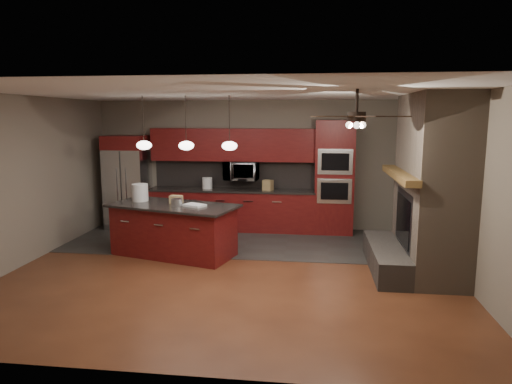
# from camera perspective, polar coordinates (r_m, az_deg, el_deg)

# --- Properties ---
(ground) EXTENTS (7.00, 7.00, 0.00)m
(ground) POSITION_cam_1_polar(r_m,az_deg,el_deg) (7.42, -3.02, -9.87)
(ground) COLOR brown
(ground) RESTS_ON ground
(ceiling) EXTENTS (7.00, 6.00, 0.02)m
(ceiling) POSITION_cam_1_polar(r_m,az_deg,el_deg) (7.02, -3.22, 12.26)
(ceiling) COLOR white
(ceiling) RESTS_ON back_wall
(back_wall) EXTENTS (7.00, 0.02, 2.80)m
(back_wall) POSITION_cam_1_polar(r_m,az_deg,el_deg) (10.03, -0.08, 3.40)
(back_wall) COLOR #6E6558
(back_wall) RESTS_ON ground
(right_wall) EXTENTS (0.02, 6.00, 2.80)m
(right_wall) POSITION_cam_1_polar(r_m,az_deg,el_deg) (7.33, 24.92, 0.30)
(right_wall) COLOR #6E6558
(right_wall) RESTS_ON ground
(left_wall) EXTENTS (0.02, 6.00, 2.80)m
(left_wall) POSITION_cam_1_polar(r_m,az_deg,el_deg) (8.44, -27.21, 1.22)
(left_wall) COLOR #6E6558
(left_wall) RESTS_ON ground
(slate_tile_patch) EXTENTS (7.00, 2.40, 0.01)m
(slate_tile_patch) POSITION_cam_1_polar(r_m,az_deg,el_deg) (9.12, -1.02, -6.14)
(slate_tile_patch) COLOR #2D2B29
(slate_tile_patch) RESTS_ON ground
(fireplace_column) EXTENTS (1.30, 2.10, 2.80)m
(fireplace_column) POSITION_cam_1_polar(r_m,az_deg,el_deg) (7.60, 20.64, 0.08)
(fireplace_column) COLOR #796857
(fireplace_column) RESTS_ON ground
(back_cabinetry) EXTENTS (3.59, 0.64, 2.20)m
(back_cabinetry) POSITION_cam_1_polar(r_m,az_deg,el_deg) (9.92, -2.98, 0.37)
(back_cabinetry) COLOR maroon
(back_cabinetry) RESTS_ON ground
(oven_tower) EXTENTS (0.80, 0.63, 2.38)m
(oven_tower) POSITION_cam_1_polar(r_m,az_deg,el_deg) (9.68, 9.73, 1.80)
(oven_tower) COLOR maroon
(oven_tower) RESTS_ON ground
(microwave) EXTENTS (0.73, 0.41, 0.50)m
(microwave) POSITION_cam_1_polar(r_m,az_deg,el_deg) (9.83, -1.85, 2.69)
(microwave) COLOR silver
(microwave) RESTS_ON back_cabinetry
(refrigerator) EXTENTS (0.87, 0.75, 2.04)m
(refrigerator) POSITION_cam_1_polar(r_m,az_deg,el_deg) (10.43, -15.74, 1.19)
(refrigerator) COLOR silver
(refrigerator) RESTS_ON ground
(kitchen_island) EXTENTS (2.45, 1.60, 0.92)m
(kitchen_island) POSITION_cam_1_polar(r_m,az_deg,el_deg) (8.26, -10.25, -4.65)
(kitchen_island) COLOR maroon
(kitchen_island) RESTS_ON ground
(white_bucket) EXTENTS (0.35, 0.35, 0.31)m
(white_bucket) POSITION_cam_1_polar(r_m,az_deg,el_deg) (8.61, -14.29, -0.06)
(white_bucket) COLOR silver
(white_bucket) RESTS_ON kitchen_island
(paint_can) EXTENTS (0.27, 0.27, 0.13)m
(paint_can) POSITION_cam_1_polar(r_m,az_deg,el_deg) (8.01, -9.87, -1.28)
(paint_can) COLOR #AAAAAE
(paint_can) RESTS_ON kitchen_island
(paint_tray) EXTENTS (0.43, 0.38, 0.04)m
(paint_tray) POSITION_cam_1_polar(r_m,az_deg,el_deg) (7.94, -7.70, -1.65)
(paint_tray) COLOR silver
(paint_tray) RESTS_ON kitchen_island
(cardboard_box) EXTENTS (0.22, 0.17, 0.14)m
(cardboard_box) POSITION_cam_1_polar(r_m,az_deg,el_deg) (8.28, -9.95, -0.90)
(cardboard_box) COLOR #9A7E4F
(cardboard_box) RESTS_ON kitchen_island
(counter_bucket) EXTENTS (0.23, 0.23, 0.24)m
(counter_bucket) POSITION_cam_1_polar(r_m,az_deg,el_deg) (9.96, -6.11, 1.11)
(counter_bucket) COLOR white
(counter_bucket) RESTS_ON back_cabinetry
(counter_box) EXTENTS (0.24, 0.22, 0.22)m
(counter_box) POSITION_cam_1_polar(r_m,az_deg,el_deg) (9.70, 1.51, 0.87)
(counter_box) COLOR #987D4E
(counter_box) RESTS_ON back_cabinetry
(pendant_left) EXTENTS (0.26, 0.26, 0.92)m
(pendant_left) POSITION_cam_1_polar(r_m,az_deg,el_deg) (8.14, -13.82, 5.73)
(pendant_left) COLOR black
(pendant_left) RESTS_ON ceiling
(pendant_center) EXTENTS (0.26, 0.26, 0.92)m
(pendant_center) POSITION_cam_1_polar(r_m,az_deg,el_deg) (7.91, -8.71, 5.79)
(pendant_center) COLOR black
(pendant_center) RESTS_ON ceiling
(pendant_right) EXTENTS (0.26, 0.26, 0.92)m
(pendant_right) POSITION_cam_1_polar(r_m,az_deg,el_deg) (7.74, -3.33, 5.80)
(pendant_right) COLOR black
(pendant_right) RESTS_ON ceiling
(ceiling_fan) EXTENTS (1.27, 1.33, 0.41)m
(ceiling_fan) POSITION_cam_1_polar(r_m,az_deg,el_deg) (6.12, 12.45, 9.28)
(ceiling_fan) COLOR black
(ceiling_fan) RESTS_ON ceiling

